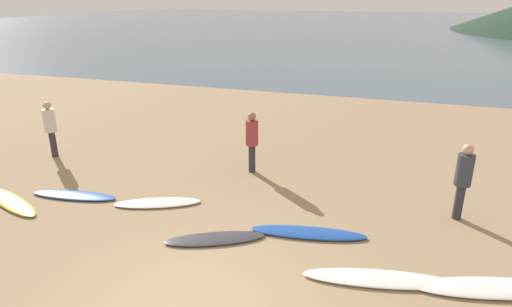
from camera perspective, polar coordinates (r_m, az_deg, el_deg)
name	(u,v)px	position (r m, az deg, el deg)	size (l,w,h in m)	color
ground_plane	(318,130)	(15.55, 8.08, 3.06)	(120.00, 120.00, 0.20)	#997C5B
ocean_water	(390,25)	(69.94, 17.04, 15.71)	(140.00, 100.00, 0.01)	#475B6B
surfboard_1	(11,201)	(11.27, -29.32, -5.46)	(2.21, 0.47, 0.08)	yellow
surfboard_2	(74,195)	(10.97, -22.61, -5.06)	(2.06, 0.47, 0.07)	#1E479E
surfboard_3	(158,203)	(10.04, -12.70, -6.28)	(1.91, 0.52, 0.07)	silver
surfboard_4	(215,239)	(8.50, -5.35, -10.98)	(1.91, 0.50, 0.07)	#333338
surfboard_5	(308,233)	(8.70, 6.78, -10.20)	(2.27, 0.49, 0.08)	#1E479E
surfboard_6	(379,279)	(7.70, 15.75, -15.42)	(2.49, 0.51, 0.07)	white
surfboard_7	(494,288)	(8.16, 28.61, -15.13)	(2.56, 0.58, 0.08)	white
person_0	(50,125)	(13.60, -25.23, 3.41)	(0.32, 0.32, 1.60)	#2D2D38
person_1	(463,176)	(9.76, 25.40, -2.64)	(0.33, 0.33, 1.63)	#2D2D38
person_3	(252,137)	(11.21, -0.54, 2.12)	(0.32, 0.32, 1.61)	#2D2D38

